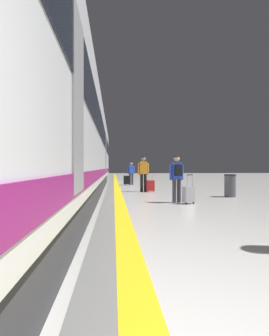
% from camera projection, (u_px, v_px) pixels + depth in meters
% --- Properties ---
extents(safety_line_strip, '(0.36, 80.00, 0.01)m').
position_uv_depth(safety_line_strip, '(120.00, 202.00, 9.80)').
color(safety_line_strip, yellow).
rests_on(safety_line_strip, ground).
extents(tactile_edge_band, '(0.58, 80.00, 0.01)m').
position_uv_depth(tactile_edge_band, '(111.00, 202.00, 9.78)').
color(tactile_edge_band, slate).
rests_on(tactile_edge_band, ground).
extents(high_speed_train, '(2.94, 34.21, 4.97)m').
position_uv_depth(high_speed_train, '(50.00, 122.00, 8.31)').
color(high_speed_train, '#38383D').
rests_on(high_speed_train, ground).
extents(passenger_near, '(0.54, 0.23, 1.74)m').
position_uv_depth(passenger_near, '(143.00, 171.00, 13.89)').
color(passenger_near, black).
rests_on(passenger_near, ground).
extents(suitcase_near, '(0.41, 0.28, 0.95)m').
position_uv_depth(suitcase_near, '(150.00, 186.00, 13.77)').
color(suitcase_near, '#A51E1E').
rests_on(suitcase_near, ground).
extents(passenger_mid, '(0.49, 0.35, 1.59)m').
position_uv_depth(passenger_mid, '(177.00, 175.00, 9.58)').
color(passenger_mid, '#383842').
rests_on(passenger_mid, ground).
extents(suitcase_mid, '(0.44, 0.36, 0.96)m').
position_uv_depth(suitcase_mid, '(189.00, 194.00, 9.28)').
color(suitcase_mid, '#9E9EA3').
rests_on(suitcase_mid, ground).
extents(passenger_far, '(0.49, 0.23, 1.58)m').
position_uv_depth(passenger_far, '(131.00, 171.00, 19.50)').
color(passenger_far, '#383842').
rests_on(passenger_far, ground).
extents(suitcase_far, '(0.42, 0.30, 0.63)m').
position_uv_depth(suitcase_far, '(127.00, 180.00, 19.28)').
color(suitcase_far, black).
rests_on(suitcase_far, ground).
extents(waste_bin, '(0.46, 0.46, 0.91)m').
position_uv_depth(waste_bin, '(230.00, 186.00, 11.45)').
color(waste_bin, '#4C4C51').
rests_on(waste_bin, ground).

